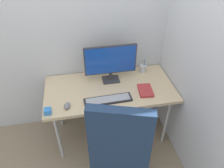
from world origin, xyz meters
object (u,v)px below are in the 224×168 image
notebook (145,90)px  office_chair (120,152)px  mouse (67,106)px  desk_clamp_accessory (48,111)px  pen_holder (143,68)px  monitor (111,61)px  keyboard (108,100)px

notebook → office_chair: bearing=-118.0°
mouse → notebook: bearing=20.6°
mouse → desk_clamp_accessory: bearing=-151.1°
pen_holder → desk_clamp_accessory: 1.16m
monitor → keyboard: monitor is taller
notebook → desk_clamp_accessory: bearing=-166.4°
office_chair → mouse: office_chair is taller
keyboard → pen_holder: bearing=41.1°
desk_clamp_accessory → mouse: bearing=14.6°
mouse → monitor: bearing=50.9°
mouse → pen_holder: (0.88, 0.44, 0.02)m
desk_clamp_accessory → office_chair: bearing=-37.7°
keyboard → desk_clamp_accessory: bearing=-173.3°
office_chair → mouse: bearing=129.3°
pen_holder → notebook: (-0.08, -0.36, -0.03)m
office_chair → monitor: 0.93m
pen_holder → desk_clamp_accessory: bearing=-155.1°
pen_holder → mouse: bearing=-153.2°
pen_holder → notebook: size_ratio=0.78×
monitor → office_chair: bearing=-95.2°
mouse → keyboard: bearing=17.4°
desk_clamp_accessory → notebook: bearing=7.8°
monitor → desk_clamp_accessory: size_ratio=8.94×
keyboard → mouse: (-0.40, -0.02, 0.01)m
keyboard → mouse: bearing=-176.9°
notebook → desk_clamp_accessory: 0.99m
office_chair → notebook: office_chair is taller
mouse → notebook: mouse is taller
mouse → desk_clamp_accessory: 0.18m
office_chair → keyboard: (-0.01, 0.52, 0.13)m
monitor → desk_clamp_accessory: (-0.66, -0.41, -0.21)m
mouse → pen_holder: size_ratio=0.56×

